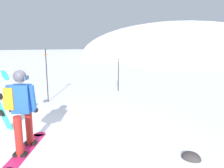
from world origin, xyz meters
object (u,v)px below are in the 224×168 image
Objects in this scene: piste_marker_near at (118,72)px; rock_dark at (191,158)px; piste_marker_far at (47,72)px; spare_snowboard at (0,101)px; snowboarder_main at (21,109)px.

piste_marker_near reaches higher than rock_dark.
piste_marker_far is 6.02m from rock_dark.
piste_marker_near is (-0.19, 5.82, 0.17)m from spare_snowboard.
snowboarder_main is at bearing -45.03° from piste_marker_far.
spare_snowboard is 0.75× the size of piste_marker_far.
snowboarder_main is 1.41m from spare_snowboard.
piste_marker_far reaches higher than piste_marker_near.
piste_marker_near is at bearing 136.11° from rock_dark.
spare_snowboard is 5.82m from piste_marker_near.
piste_marker_far reaches higher than rock_dark.
piste_marker_near is 3.49m from piste_marker_far.
spare_snowboard is 2.97m from piste_marker_far.
spare_snowboard is at bearing -60.73° from piste_marker_far.
rock_dark is (2.98, 1.69, -0.92)m from snowboarder_main.
rock_dark is at bearing 18.30° from spare_snowboard.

